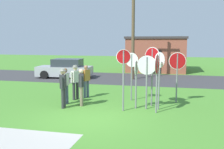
# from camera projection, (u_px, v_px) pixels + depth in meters

# --- Properties ---
(ground_plane) EXTENTS (80.00, 80.00, 0.00)m
(ground_plane) POSITION_uv_depth(u_px,v_px,m) (88.00, 119.00, 9.84)
(ground_plane) COLOR #47842D
(street_asphalt) EXTENTS (60.00, 6.40, 0.01)m
(street_asphalt) POSITION_uv_depth(u_px,v_px,m) (132.00, 79.00, 20.30)
(street_asphalt) COLOR #38383A
(street_asphalt) RESTS_ON ground
(concrete_path) EXTENTS (3.20, 2.40, 0.01)m
(concrete_path) POSITION_uv_depth(u_px,v_px,m) (16.00, 145.00, 7.42)
(concrete_path) COLOR #ADAAA3
(concrete_path) RESTS_ON ground
(building_background) EXTENTS (5.62, 5.44, 3.32)m
(building_background) POSITION_uv_depth(u_px,v_px,m) (157.00, 54.00, 25.70)
(building_background) COLOR brown
(building_background) RESTS_ON ground
(utility_pole) EXTENTS (1.80, 0.24, 7.77)m
(utility_pole) POSITION_uv_depth(u_px,v_px,m) (133.00, 26.00, 19.56)
(utility_pole) COLOR brown
(utility_pole) RESTS_ON ground
(parked_car_on_street) EXTENTS (4.41, 2.23, 1.51)m
(parked_car_on_street) POSITION_uv_depth(u_px,v_px,m) (65.00, 69.00, 20.84)
(parked_car_on_street) COLOR #A5A8AD
(parked_car_on_street) RESTS_ON ground
(stop_sign_leaning_left) EXTENTS (0.72, 0.52, 2.67)m
(stop_sign_leaning_left) POSITION_uv_depth(u_px,v_px,m) (152.00, 65.00, 11.62)
(stop_sign_leaning_left) COLOR slate
(stop_sign_leaning_left) RESTS_ON ground
(stop_sign_far_back) EXTENTS (0.46, 0.51, 2.47)m
(stop_sign_far_back) POSITION_uv_depth(u_px,v_px,m) (159.00, 71.00, 11.02)
(stop_sign_far_back) COLOR slate
(stop_sign_far_back) RESTS_ON ground
(stop_sign_low_front) EXTENTS (0.81, 0.14, 2.33)m
(stop_sign_low_front) POSITION_uv_depth(u_px,v_px,m) (147.00, 72.00, 11.11)
(stop_sign_low_front) COLOR slate
(stop_sign_low_front) RESTS_ON ground
(stop_sign_tallest) EXTENTS (0.57, 0.24, 2.60)m
(stop_sign_tallest) POSITION_uv_depth(u_px,v_px,m) (123.00, 71.00, 10.80)
(stop_sign_tallest) COLOR slate
(stop_sign_tallest) RESTS_ON ground
(stop_sign_nearest) EXTENTS (0.14, 0.81, 2.41)m
(stop_sign_nearest) POSITION_uv_depth(u_px,v_px,m) (157.00, 73.00, 10.51)
(stop_sign_nearest) COLOR slate
(stop_sign_nearest) RESTS_ON ground
(stop_sign_center_cluster) EXTENTS (0.80, 0.16, 2.40)m
(stop_sign_center_cluster) POSITION_uv_depth(u_px,v_px,m) (177.00, 68.00, 12.32)
(stop_sign_center_cluster) COLOR slate
(stop_sign_center_cluster) RESTS_ON ground
(stop_sign_rear_left) EXTENTS (0.09, 0.64, 2.10)m
(stop_sign_rear_left) POSITION_uv_depth(u_px,v_px,m) (136.00, 77.00, 11.23)
(stop_sign_rear_left) COLOR slate
(stop_sign_rear_left) RESTS_ON ground
(stop_sign_leaning_right) EXTENTS (0.66, 0.22, 2.36)m
(stop_sign_leaning_right) POSITION_uv_depth(u_px,v_px,m) (132.00, 68.00, 12.76)
(stop_sign_leaning_right) COLOR slate
(stop_sign_leaning_right) RESTS_ON ground
(person_with_sunhat) EXTENTS (0.45, 0.52, 1.69)m
(person_with_sunhat) POSITION_uv_depth(u_px,v_px,m) (86.00, 79.00, 13.51)
(person_with_sunhat) COLOR #4C5670
(person_with_sunhat) RESTS_ON ground
(person_in_teal) EXTENTS (0.31, 0.56, 1.74)m
(person_in_teal) POSITION_uv_depth(u_px,v_px,m) (63.00, 86.00, 11.39)
(person_in_teal) COLOR #2D2D33
(person_in_teal) RESTS_ON ground
(person_near_signs) EXTENTS (0.37, 0.50, 1.74)m
(person_near_signs) POSITION_uv_depth(u_px,v_px,m) (75.00, 80.00, 13.01)
(person_near_signs) COLOR #2D2D33
(person_near_signs) RESTS_ON ground
(person_holding_notes) EXTENTS (0.40, 0.56, 1.69)m
(person_holding_notes) POSITION_uv_depth(u_px,v_px,m) (65.00, 83.00, 12.08)
(person_holding_notes) COLOR #4C5670
(person_holding_notes) RESTS_ON ground
(person_on_left) EXTENTS (0.33, 0.54, 1.69)m
(person_on_left) POSITION_uv_depth(u_px,v_px,m) (81.00, 85.00, 11.79)
(person_on_left) COLOR #7A6B56
(person_on_left) RESTS_ON ground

